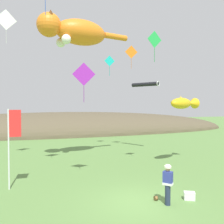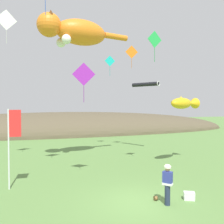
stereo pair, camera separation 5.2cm
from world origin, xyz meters
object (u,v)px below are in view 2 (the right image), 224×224
at_px(festival_banner_pole, 12,137).
at_px(kite_fish_windsock, 184,103).
at_px(picnic_cooler, 189,196).
at_px(kite_diamond_white, 6,20).
at_px(kite_tube_streamer, 146,84).
at_px(kite_diamond_violet, 84,75).
at_px(kite_diamond_green, 155,40).
at_px(kite_giant_cat, 75,32).
at_px(kite_diamond_teal, 110,61).
at_px(kite_spool, 156,198).
at_px(kite_diamond_orange, 132,52).
at_px(festival_attendant, 168,183).

height_order(festival_banner_pole, kite_fish_windsock, kite_fish_windsock).
height_order(picnic_cooler, kite_diamond_white, kite_diamond_white).
bearing_deg(kite_tube_streamer, kite_diamond_violet, -133.42).
bearing_deg(kite_diamond_green, festival_banner_pole, -173.84).
height_order(picnic_cooler, kite_giant_cat, kite_giant_cat).
bearing_deg(festival_banner_pole, picnic_cooler, -26.43).
height_order(kite_giant_cat, kite_fish_windsock, kite_giant_cat).
relative_size(kite_diamond_teal, kite_diamond_violet, 0.89).
distance_m(kite_spool, kite_fish_windsock, 8.60).
distance_m(kite_giant_cat, kite_diamond_violet, 5.58).
bearing_deg(kite_diamond_orange, kite_giant_cat, -149.75).
height_order(festival_attendant, kite_diamond_teal, kite_diamond_teal).
bearing_deg(festival_attendant, kite_spool, 113.69).
relative_size(festival_attendant, festival_banner_pole, 0.43).
distance_m(kite_spool, kite_diamond_green, 9.80).
xyz_separation_m(festival_attendant, kite_tube_streamer, (4.18, 11.41, 5.24)).
xyz_separation_m(kite_tube_streamer, kite_diamond_green, (-2.28, -6.31, 2.36)).
bearing_deg(kite_fish_windsock, kite_diamond_green, -161.26).
bearing_deg(kite_giant_cat, picnic_cooler, -63.08).
xyz_separation_m(kite_diamond_teal, kite_diamond_violet, (-4.23, -9.27, -2.43)).
bearing_deg(kite_diamond_teal, kite_diamond_orange, -47.16).
height_order(kite_giant_cat, kite_diamond_violet, kite_giant_cat).
relative_size(kite_giant_cat, kite_tube_streamer, 2.59).
distance_m(festival_banner_pole, kite_diamond_white, 8.89).
bearing_deg(kite_diamond_white, festival_banner_pole, -82.12).
distance_m(kite_tube_streamer, kite_diamond_teal, 4.06).
xyz_separation_m(picnic_cooler, kite_tube_streamer, (2.92, 11.18, 6.01)).
height_order(festival_banner_pole, kite_diamond_orange, kite_diamond_orange).
distance_m(kite_diamond_teal, kite_diamond_white, 9.70).
xyz_separation_m(kite_spool, kite_giant_cat, (-2.52, 7.60, 9.41)).
height_order(kite_diamond_orange, kite_diamond_teal, kite_diamond_orange).
height_order(festival_attendant, kite_diamond_white, kite_diamond_white).
distance_m(kite_diamond_orange, kite_diamond_white, 10.51).
height_order(festival_attendant, kite_fish_windsock, kite_fish_windsock).
xyz_separation_m(festival_attendant, kite_diamond_white, (-7.34, 9.03, 9.19)).
relative_size(festival_banner_pole, kite_diamond_teal, 2.17).
height_order(kite_spool, kite_tube_streamer, kite_tube_streamer).
relative_size(kite_spool, kite_diamond_teal, 0.11).
distance_m(kite_diamond_orange, kite_diamond_violet, 10.02).
xyz_separation_m(kite_diamond_orange, kite_diamond_teal, (-1.54, 1.67, -0.61)).
bearing_deg(kite_giant_cat, kite_diamond_white, 169.74).
height_order(kite_diamond_orange, kite_diamond_violet, kite_diamond_orange).
bearing_deg(festival_banner_pole, kite_diamond_green, 6.16).
height_order(kite_spool, picnic_cooler, picnic_cooler).
bearing_deg(kite_diamond_violet, kite_diamond_teal, 65.45).
xyz_separation_m(festival_banner_pole, kite_giant_cat, (3.88, 4.03, 6.79)).
bearing_deg(picnic_cooler, kite_diamond_orange, 82.10).
bearing_deg(kite_diamond_green, kite_diamond_white, 156.96).
bearing_deg(kite_tube_streamer, festival_attendant, -110.13).
distance_m(festival_banner_pole, kite_giant_cat, 8.80).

